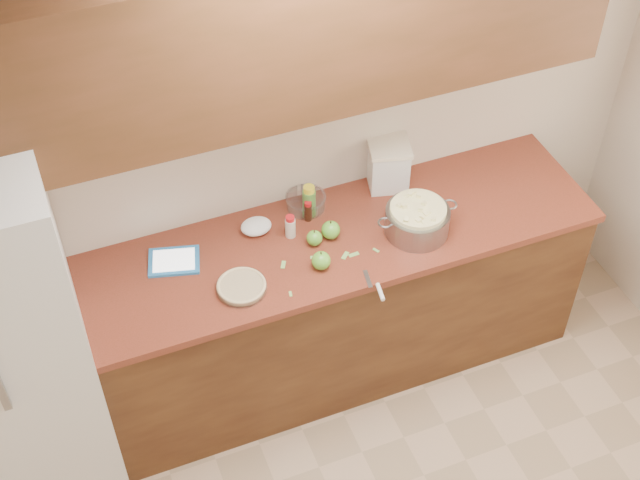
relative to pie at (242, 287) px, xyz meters
name	(u,v)px	position (x,y,z in m)	size (l,w,h in m)	color
room_shell	(489,464)	(0.42, -1.32, 0.36)	(3.60, 3.60, 3.60)	tan
counter_run	(319,307)	(0.42, 0.15, -0.48)	(2.64, 0.68, 0.92)	#593519
upper_cabinets	(303,27)	(0.42, 0.31, 1.01)	(2.60, 0.34, 0.70)	#592F1B
pie	(242,287)	(0.00, 0.00, 0.00)	(0.22, 0.22, 0.04)	silver
colander	(417,220)	(0.86, 0.05, 0.05)	(0.39, 0.30, 0.15)	gray
flour_canister	(388,164)	(0.87, 0.40, 0.10)	(0.24, 0.24, 0.24)	white
tablet	(174,261)	(-0.23, 0.27, -0.01)	(0.26, 0.22, 0.02)	#2776BD
paring_knife	(379,290)	(0.55, -0.23, -0.01)	(0.05, 0.20, 0.02)	gray
lemon_bottle	(309,201)	(0.44, 0.34, 0.06)	(0.06, 0.06, 0.17)	#4C8C38
cinnamon_shaker	(290,227)	(0.31, 0.23, 0.04)	(0.05, 0.05, 0.12)	beige
vanilla_bottle	(308,211)	(0.43, 0.31, 0.03)	(0.04, 0.04, 0.11)	black
mixing_bowl	(306,201)	(0.45, 0.39, 0.02)	(0.19, 0.19, 0.07)	silver
paper_towel	(256,226)	(0.18, 0.32, 0.01)	(0.14, 0.12, 0.06)	white
apple_left	(314,238)	(0.39, 0.14, 0.02)	(0.07, 0.07, 0.08)	#5CAC30
apple_center	(331,230)	(0.48, 0.16, 0.02)	(0.09, 0.09, 0.10)	#5CAC30
apple_front	(321,261)	(0.37, 0.00, 0.02)	(0.09, 0.09, 0.10)	#5CAC30
peel_a	(315,258)	(0.36, 0.06, -0.02)	(0.04, 0.02, 0.00)	#86BD5C
peel_b	(354,255)	(0.53, 0.01, -0.02)	(0.05, 0.02, 0.00)	#86BD5C
peel_c	(291,294)	(0.19, -0.10, -0.02)	(0.03, 0.01, 0.00)	#86BD5C
peel_d	(376,250)	(0.64, 0.00, -0.02)	(0.03, 0.01, 0.00)	#86BD5C
peel_e	(283,265)	(0.22, 0.07, -0.02)	(0.05, 0.02, 0.00)	#86BD5C
peel_f	(345,255)	(0.49, 0.02, -0.02)	(0.05, 0.02, 0.00)	#86BD5C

